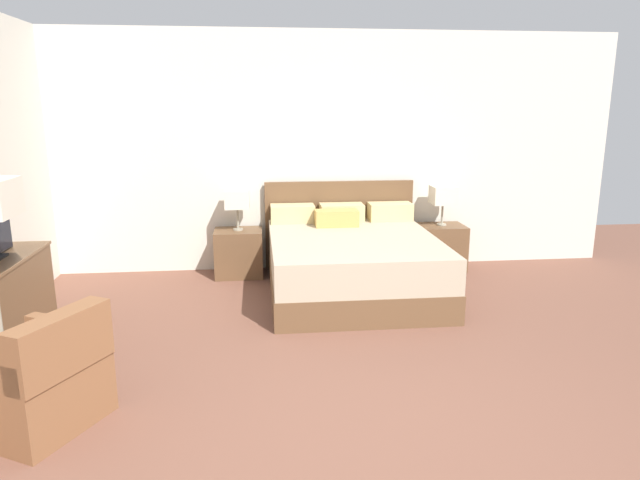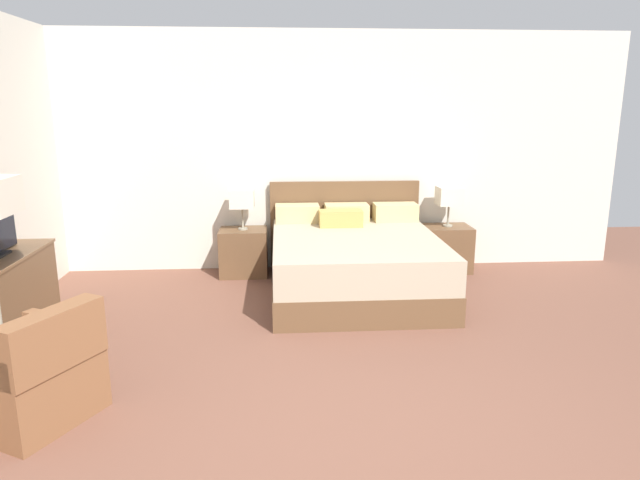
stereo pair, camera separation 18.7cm
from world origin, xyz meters
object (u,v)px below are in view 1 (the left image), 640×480
at_px(table_lamp_right, 443,196).
at_px(armchair_by_window, 38,383).
at_px(bed, 352,261).
at_px(nightstand_left, 239,253).
at_px(nightstand_right, 441,247).
at_px(table_lamp_left, 237,199).

relative_size(table_lamp_right, armchair_by_window, 0.50).
bearing_deg(armchair_by_window, bed, 45.11).
xyz_separation_m(bed, nightstand_left, (-1.20, 0.73, -0.06)).
xyz_separation_m(nightstand_left, armchair_by_window, (-1.14, -3.07, 0.01)).
height_order(nightstand_left, nightstand_right, same).
xyz_separation_m(bed, armchair_by_window, (-2.34, -2.34, -0.05)).
bearing_deg(table_lamp_left, armchair_by_window, -110.28).
height_order(nightstand_left, armchair_by_window, armchair_by_window).
height_order(nightstand_left, table_lamp_right, table_lamp_right).
relative_size(nightstand_right, table_lamp_right, 1.16).
relative_size(nightstand_left, armchair_by_window, 0.58).
bearing_deg(nightstand_left, nightstand_right, 0.00).
distance_m(table_lamp_left, table_lamp_right, 2.40).
bearing_deg(bed, table_lamp_right, 31.20).
bearing_deg(table_lamp_right, armchair_by_window, -139.03).
height_order(bed, table_lamp_right, bed).
relative_size(nightstand_left, table_lamp_right, 1.16).
height_order(bed, table_lamp_left, bed).
xyz_separation_m(nightstand_right, table_lamp_left, (-2.40, 0.00, 0.63)).
relative_size(bed, nightstand_right, 3.76).
xyz_separation_m(nightstand_left, nightstand_right, (2.40, 0.00, 0.00)).
xyz_separation_m(table_lamp_left, table_lamp_right, (2.40, 0.00, 0.00)).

